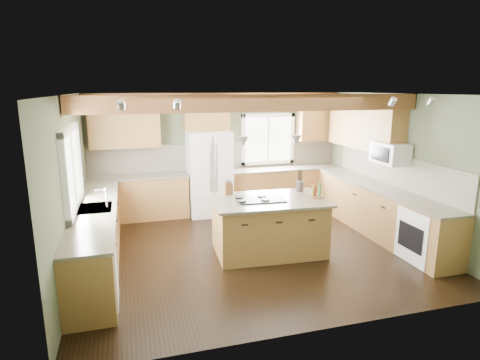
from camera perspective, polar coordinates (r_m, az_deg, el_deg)
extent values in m
plane|color=black|center=(7.01, 1.70, -9.65)|extent=(5.60, 5.60, 0.00)
plane|color=silver|center=(6.48, 1.86, 12.11)|extent=(5.60, 5.60, 0.00)
plane|color=#4A543C|center=(9.00, -3.05, 4.03)|extent=(5.60, 0.00, 5.60)
plane|color=#4A543C|center=(6.38, -22.95, -0.73)|extent=(0.00, 5.00, 5.00)
plane|color=#4A543C|center=(7.92, 21.49, 1.90)|extent=(0.00, 5.00, 5.00)
cube|color=brown|center=(6.27, 2.47, 10.88)|extent=(5.55, 0.26, 0.26)
cube|color=brown|center=(8.79, -3.00, 11.94)|extent=(5.55, 0.20, 0.10)
cube|color=brown|center=(9.00, -3.02, 3.45)|extent=(5.58, 0.03, 0.58)
cube|color=brown|center=(7.97, 21.13, 1.33)|extent=(0.03, 3.70, 0.58)
cube|color=brown|center=(8.67, -14.15, -2.52)|extent=(2.02, 0.60, 0.88)
cube|color=#464134|center=(8.56, -14.32, 0.45)|extent=(2.06, 0.64, 0.04)
cube|color=brown|center=(9.33, 6.39, -1.10)|extent=(2.62, 0.60, 0.88)
cube|color=#464134|center=(9.23, 6.46, 1.67)|extent=(2.66, 0.64, 0.04)
cube|color=brown|center=(6.64, -19.66, -7.70)|extent=(0.60, 3.70, 0.88)
cube|color=#464134|center=(6.50, -19.97, -3.90)|extent=(0.64, 3.74, 0.04)
cube|color=brown|center=(7.98, 19.04, -4.18)|extent=(0.60, 3.70, 0.88)
cube|color=#464134|center=(7.86, 19.28, -0.98)|extent=(0.64, 3.74, 0.04)
cube|color=brown|center=(8.53, -16.09, 7.45)|extent=(1.40, 0.35, 0.90)
cube|color=brown|center=(8.67, -4.81, 9.31)|extent=(0.96, 0.35, 0.70)
cube|color=brown|center=(8.46, 17.22, 7.34)|extent=(0.35, 2.20, 0.90)
cube|color=brown|center=(9.53, 10.89, 8.25)|extent=(0.90, 0.35, 0.90)
cube|color=white|center=(6.38, -22.92, 1.57)|extent=(0.04, 1.60, 1.05)
cube|color=white|center=(9.26, 3.95, 5.83)|extent=(1.10, 0.04, 1.00)
cube|color=#262628|center=(6.49, -19.97, -3.85)|extent=(0.50, 0.65, 0.03)
cylinder|color=#B2B2B7|center=(6.44, -18.47, -2.53)|extent=(0.02, 0.02, 0.28)
cube|color=white|center=(5.44, -20.36, -12.52)|extent=(0.60, 0.60, 0.84)
cube|color=white|center=(7.01, 25.01, -7.16)|extent=(0.60, 0.72, 0.84)
cube|color=white|center=(7.71, 20.55, 3.59)|extent=(0.40, 0.70, 0.38)
cone|color=#B2B2B7|center=(6.28, 0.47, 5.50)|extent=(0.18, 0.18, 0.16)
cone|color=#B2B2B7|center=(6.53, 7.99, 5.66)|extent=(0.18, 0.18, 0.16)
cube|color=white|center=(8.64, -4.39, 0.94)|extent=(0.90, 0.74, 1.80)
cube|color=brown|center=(6.73, 4.10, -6.66)|extent=(1.81, 1.17, 0.88)
cube|color=#464134|center=(6.59, 4.16, -2.89)|extent=(1.93, 1.29, 0.04)
cube|color=black|center=(6.54, 2.94, -2.72)|extent=(0.79, 0.55, 0.02)
cube|color=brown|center=(6.82, -1.64, -1.21)|extent=(0.13, 0.10, 0.21)
cylinder|color=#36312B|center=(7.12, 8.49, -0.89)|extent=(0.16, 0.16, 0.18)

